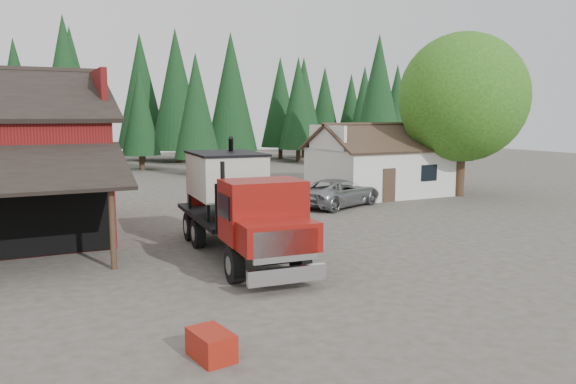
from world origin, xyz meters
name	(u,v)px	position (x,y,z in m)	size (l,w,h in m)	color
ground	(291,264)	(0.00, 0.00, 0.00)	(120.00, 120.00, 0.00)	#464037
farmhouse	(380,169)	(13.00, 13.00, 1.67)	(8.60, 6.42, 4.65)	silver
deciduous_tree	(463,102)	(17.01, 9.97, 5.91)	(8.00, 8.00, 10.20)	#382619
conifer_backdrop	(105,166)	(0.00, 42.00, 0.00)	(76.00, 16.00, 16.00)	#10311B
near_pine_b	(196,106)	(6.00, 30.00, 5.89)	(3.96, 3.96, 10.40)	#382619
near_pine_c	(378,95)	(22.00, 26.00, 6.89)	(4.84, 4.84, 12.40)	#382619
near_pine_d	(66,87)	(-4.00, 34.00, 7.39)	(5.28, 5.28, 13.40)	#382619
feed_truck	(238,202)	(-1.20, 1.87, 2.01)	(3.27, 9.68, 4.29)	black
silver_car	(339,193)	(8.00, 9.95, 0.78)	(2.59, 5.61, 1.56)	#93969A
equip_box	(211,345)	(-4.92, -6.00, 0.30)	(0.70, 1.10, 0.60)	maroon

